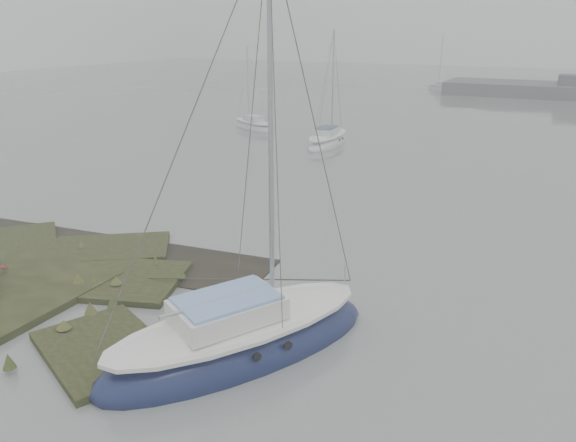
# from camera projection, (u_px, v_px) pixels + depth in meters

# --- Properties ---
(ground) EXTENTS (160.00, 160.00, 0.00)m
(ground) POSITION_uv_depth(u_px,v_px,m) (412.00, 139.00, 39.62)
(ground) COLOR slate
(ground) RESTS_ON ground
(sailboat_main) EXTENTS (5.65, 7.48, 10.23)m
(sailboat_main) POSITION_uv_depth(u_px,v_px,m) (240.00, 341.00, 13.56)
(sailboat_main) COLOR #12193D
(sailboat_main) RESTS_ON ground
(sailboat_white) EXTENTS (2.10, 5.70, 7.93)m
(sailboat_white) POSITION_uv_depth(u_px,v_px,m) (328.00, 141.00, 37.43)
(sailboat_white) COLOR silver
(sailboat_white) RESTS_ON ground
(sailboat_far_a) EXTENTS (4.89, 3.65, 6.68)m
(sailboat_far_a) POSITION_uv_depth(u_px,v_px,m) (253.00, 126.00, 43.38)
(sailboat_far_a) COLOR silver
(sailboat_far_a) RESTS_ON ground
(sailboat_far_c) EXTENTS (5.01, 4.30, 7.08)m
(sailboat_far_c) POSITION_uv_depth(u_px,v_px,m) (442.00, 89.00, 69.16)
(sailboat_far_c) COLOR #B5BDC0
(sailboat_far_c) RESTS_ON ground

